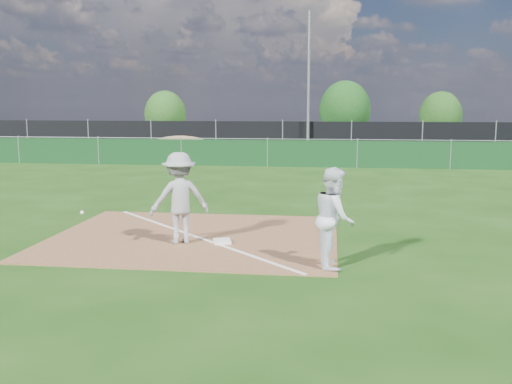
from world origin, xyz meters
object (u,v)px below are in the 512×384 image
first_base (222,241)px  tree_left (165,114)px  runner (334,218)px  tree_right (440,116)px  play_at_first (180,198)px  car_right (379,137)px  light_pole (309,83)px  tree_mid (345,110)px  car_mid (282,135)px  car_left (192,135)px

first_base → tree_left: size_ratio=0.09×
runner → tree_right: tree_right is taller
play_at_first → car_right: size_ratio=0.57×
play_at_first → light_pole: bearing=85.8°
tree_right → tree_mid: bearing=-173.2°
runner → car_right: size_ratio=0.37×
tree_left → play_at_first: bearing=-73.1°
runner → car_mid: bearing=-0.1°
runner → tree_right: 36.28m
play_at_first → car_mid: play_at_first is taller
play_at_first → runner: size_ratio=1.52×
light_pole → first_base: (-0.81, -22.21, -3.94)m
first_base → tree_right: (10.35, 34.00, 1.88)m
light_pole → play_at_first: size_ratio=3.01×
car_left → tree_left: (-3.68, 6.22, 1.31)m
light_pole → runner: bearing=-86.5°
car_right → tree_mid: bearing=3.4°
car_mid → car_right: (6.39, -0.70, -0.02)m
first_base → car_left: size_ratio=0.08×
light_pole → tree_right: bearing=51.0°
car_mid → tree_mid: bearing=-55.7°
car_left → runner: bearing=-142.2°
play_at_first → car_left: (-6.48, 27.25, -0.26)m
play_at_first → runner: 3.33m
car_left → car_mid: car_mid is taller
first_base → car_left: bearing=105.1°
light_pole → tree_right: (9.55, 11.79, -2.06)m
car_right → tree_left: (-16.23, 6.51, 1.31)m
tree_right → light_pole: bearing=-129.0°
runner → car_left: size_ratio=0.44×
light_pole → car_mid: size_ratio=1.88×
play_at_first → tree_mid: (3.99, 33.22, 1.42)m
tree_mid → tree_right: bearing=6.8°
first_base → play_at_first: play_at_first is taller
tree_left → runner: bearing=-69.1°
light_pole → first_base: size_ratio=23.87×
first_base → play_at_first: size_ratio=0.13×
first_base → runner: bearing=-31.0°
light_pole → car_left: size_ratio=2.03×
tree_left → tree_right: tree_left is taller
car_left → car_right: 12.55m
car_mid → tree_right: bearing=-78.7°
car_left → car_mid: size_ratio=0.93×
light_pole → tree_right: light_pole is taller
runner → car_right: bearing=-12.8°
first_base → play_at_first: bearing=-175.0°
tree_left → car_right: bearing=-21.8°
light_pole → first_base: bearing=-92.1°
tree_mid → car_left: bearing=-150.3°
tree_left → tree_mid: tree_mid is taller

